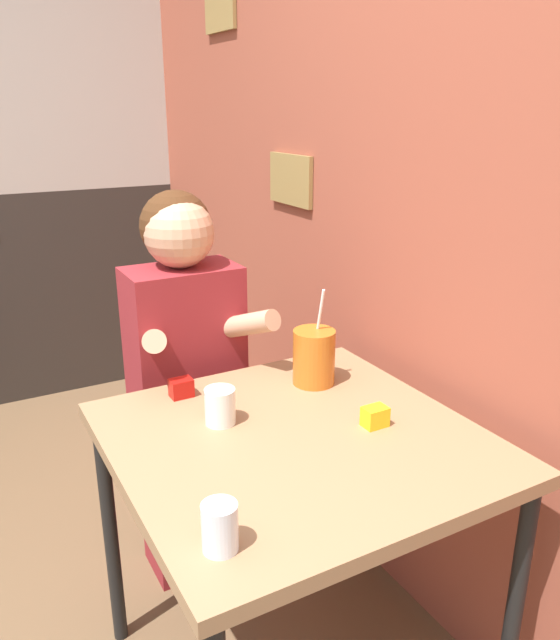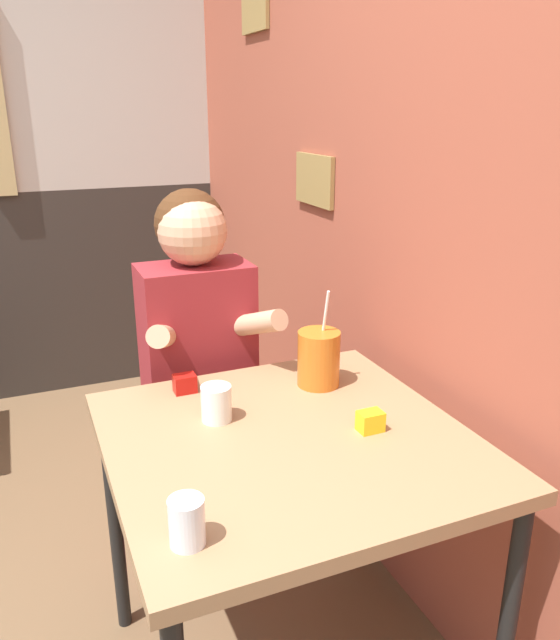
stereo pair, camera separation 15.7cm
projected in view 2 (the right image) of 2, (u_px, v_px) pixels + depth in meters
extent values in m
cube|color=#9E4C38|center=(311.00, 151.00, 2.34)|extent=(0.06, 4.47, 2.70)
cube|color=olive|center=(255.00, 10.00, 2.56)|extent=(0.02, 0.28, 0.17)
cube|color=olive|center=(314.00, 180.00, 2.26)|extent=(0.02, 0.28, 0.18)
cube|color=#93704C|center=(288.00, 442.00, 1.49)|extent=(0.84, 0.84, 0.04)
cylinder|color=black|center=(506.00, 635.00, 1.42)|extent=(0.04, 0.04, 0.73)
cylinder|color=black|center=(115.00, 523.00, 1.81)|extent=(0.04, 0.04, 0.73)
cylinder|color=black|center=(346.00, 467.00, 2.09)|extent=(0.04, 0.04, 0.73)
cube|color=maroon|center=(205.00, 495.00, 2.15)|extent=(0.31, 0.20, 0.48)
cube|color=maroon|center=(198.00, 354.00, 1.98)|extent=(0.34, 0.20, 0.58)
sphere|color=#472814|center=(190.00, 224.00, 1.87)|extent=(0.21, 0.21, 0.21)
sphere|color=tan|center=(192.00, 231.00, 1.85)|extent=(0.21, 0.21, 0.21)
cylinder|color=tan|center=(163.00, 336.00, 1.76)|extent=(0.14, 0.27, 0.15)
cylinder|color=tan|center=(253.00, 324.00, 1.86)|extent=(0.14, 0.27, 0.15)
cylinder|color=#C6661E|center=(319.00, 359.00, 1.73)|extent=(0.12, 0.12, 0.16)
cylinder|color=white|center=(325.00, 314.00, 1.70)|extent=(0.01, 0.04, 0.14)
cylinder|color=silver|center=(187.00, 522.00, 1.11)|extent=(0.07, 0.07, 0.09)
cylinder|color=silver|center=(216.00, 403.00, 1.54)|extent=(0.08, 0.08, 0.09)
cube|color=#B7140F|center=(185.00, 384.00, 1.70)|extent=(0.06, 0.04, 0.05)
cube|color=yellow|center=(370.00, 421.00, 1.50)|extent=(0.06, 0.04, 0.05)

